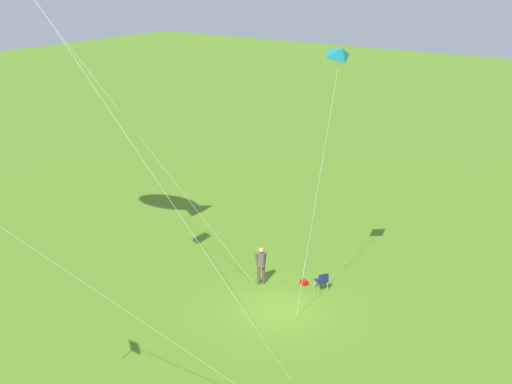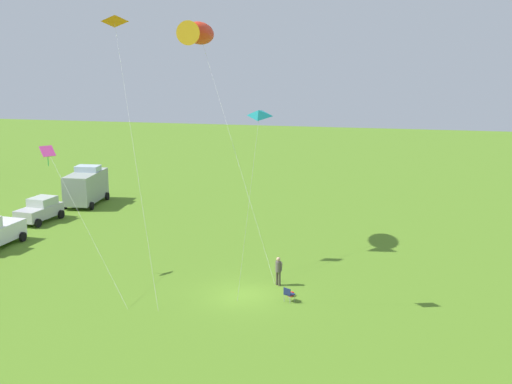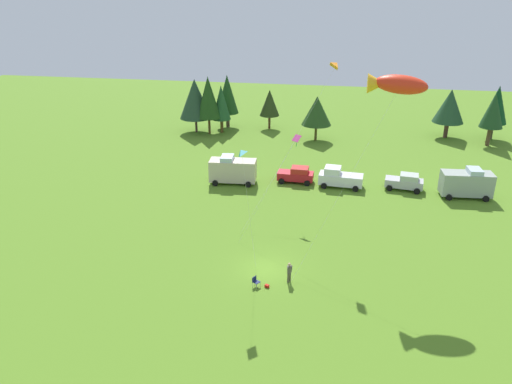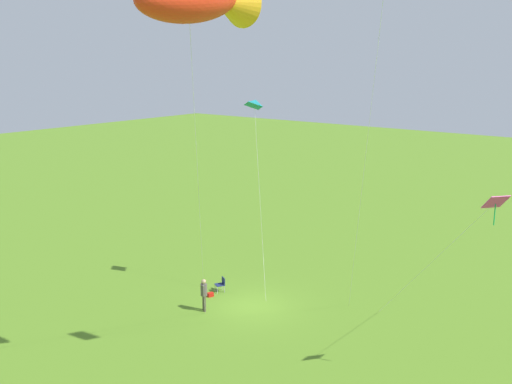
# 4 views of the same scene
# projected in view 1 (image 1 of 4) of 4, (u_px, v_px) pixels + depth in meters

# --- Properties ---
(ground_plane) EXTENTS (160.00, 160.00, 0.00)m
(ground_plane) POSITION_uv_depth(u_px,v_px,m) (279.00, 310.00, 29.43)
(ground_plane) COLOR #537E21
(person_kite_flyer) EXTENTS (0.49, 0.51, 1.74)m
(person_kite_flyer) POSITION_uv_depth(u_px,v_px,m) (261.00, 263.00, 31.48)
(person_kite_flyer) COLOR #474133
(person_kite_flyer) RESTS_ON ground
(folding_chair) EXTENTS (0.66, 0.66, 0.82)m
(folding_chair) POSITION_uv_depth(u_px,v_px,m) (322.00, 280.00, 31.04)
(folding_chair) COLOR #1A254F
(folding_chair) RESTS_ON ground
(backpack_on_grass) EXTENTS (0.37, 0.31, 0.22)m
(backpack_on_grass) POSITION_uv_depth(u_px,v_px,m) (304.00, 282.00, 31.66)
(backpack_on_grass) COLOR red
(backpack_on_grass) RESTS_ON ground
(kite_delta_teal) EXTENTS (1.34, 1.97, 10.86)m
(kite_delta_teal) POSITION_uv_depth(u_px,v_px,m) (342.00, 54.00, 26.00)
(kite_delta_teal) COLOR teal
(kite_delta_teal) RESTS_ON ground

